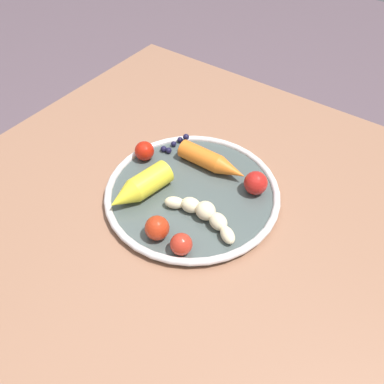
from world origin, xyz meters
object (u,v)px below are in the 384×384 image
object	(u,v)px
tomato_mid	(157,228)
tomato_extra	(256,183)
tomato_near	(144,151)
tomato_far	(180,243)
carrot_yellow	(139,188)
blueberry_pile	(177,145)
banana	(204,214)
dining_table	(218,250)
carrot_orange	(213,162)
plate	(192,193)

from	to	relation	value
tomato_mid	tomato_extra	distance (m)	0.18
tomato_near	tomato_far	distance (m)	0.21
carrot_yellow	blueberry_pile	size ratio (longest dim) A/B	2.17
blueberry_pile	tomato_mid	bearing A→B (deg)	118.82
banana	dining_table	bearing A→B (deg)	-102.72
carrot_orange	tomato_near	world-z (taller)	tomato_near
tomato_mid	carrot_orange	bearing A→B (deg)	-84.88
dining_table	carrot_orange	world-z (taller)	carrot_orange
plate	tomato_near	xyz separation A→B (m)	(0.12, -0.02, 0.02)
carrot_yellow	tomato_near	size ratio (longest dim) A/B	3.40
banana	tomato_mid	distance (m)	0.08
blueberry_pile	banana	bearing A→B (deg)	140.38
dining_table	blueberry_pile	world-z (taller)	blueberry_pile
plate	tomato_far	xyz separation A→B (m)	(-0.05, 0.11, 0.02)
carrot_orange	tomato_extra	distance (m)	0.09
carrot_yellow	tomato_mid	bearing A→B (deg)	147.64
tomato_near	dining_table	bearing A→B (deg)	173.92
plate	blueberry_pile	distance (m)	0.12
carrot_orange	tomato_far	distance (m)	0.18
banana	tomato_far	distance (m)	0.07
plate	carrot_yellow	distance (m)	0.09
tomato_far	tomato_extra	bearing A→B (deg)	-99.78
blueberry_pile	tomato_near	xyz separation A→B (m)	(0.03, 0.06, 0.01)
carrot_yellow	carrot_orange	bearing A→B (deg)	-115.59
tomato_mid	carrot_yellow	bearing A→B (deg)	-32.36
tomato_far	tomato_extra	world-z (taller)	tomato_extra
plate	blueberry_pile	size ratio (longest dim) A/B	5.34
plate	tomato_extra	distance (m)	0.11
dining_table	banana	bearing A→B (deg)	77.28
plate	carrot_orange	size ratio (longest dim) A/B	2.28
tomato_far	tomato_extra	size ratio (longest dim) A/B	0.84
tomato_near	tomato_mid	bearing A→B (deg)	136.24
carrot_orange	blueberry_pile	xyz separation A→B (m)	(0.08, -0.01, -0.01)
plate	carrot_yellow	xyz separation A→B (m)	(0.06, 0.06, 0.02)
plate	blueberry_pile	bearing A→B (deg)	-40.75
plate	carrot_yellow	world-z (taller)	carrot_yellow
dining_table	carrot_yellow	world-z (taller)	carrot_yellow
tomato_near	tomato_far	world-z (taller)	tomato_near
dining_table	tomato_extra	bearing A→B (deg)	-113.55
banana	tomato_extra	distance (m)	0.10
tomato_far	carrot_yellow	bearing A→B (deg)	-22.53
dining_table	tomato_extra	xyz separation A→B (m)	(-0.03, -0.06, 0.14)
carrot_orange	tomato_far	size ratio (longest dim) A/B	3.88
dining_table	blueberry_pile	bearing A→B (deg)	-27.36
carrot_yellow	tomato_far	bearing A→B (deg)	157.47
dining_table	banana	distance (m)	0.13
dining_table	carrot_orange	bearing A→B (deg)	-47.42
blueberry_pile	tomato_mid	xyz separation A→B (m)	(-0.10, 0.18, 0.01)
banana	carrot_yellow	bearing A→B (deg)	10.08
banana	tomato_near	distance (m)	0.17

